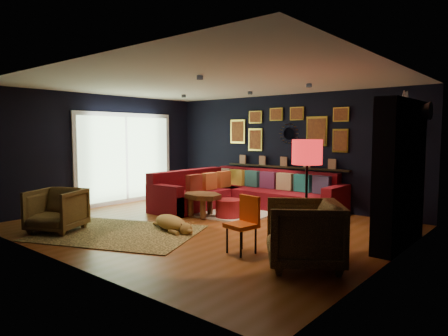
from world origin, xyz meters
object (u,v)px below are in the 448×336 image
Objects in this scene: gold_stool at (65,213)px; dog at (170,220)px; pouf at (229,208)px; armchair_right at (304,230)px; sectional at (240,194)px; coffee_table at (202,198)px; armchair_left at (57,208)px; orange_chair at (245,220)px; floor_lamp at (307,157)px.

gold_stool is 2.14m from dog.
pouf reaches higher than dog.
armchair_right is 0.82× the size of dog.
sectional is 4.06m from armchair_right.
sectional reaches higher than coffee_table.
armchair_left is at bearing -111.08° from armchair_right.
sectional is 3.40m from orange_chair.
coffee_table is at bearing 167.84° from floor_lamp.
coffee_table is 1.22× the size of armchair_left.
armchair_right is at bearing -40.87° from sectional.
coffee_table reaches higher than dog.
orange_chair is (3.71, 0.71, 0.28)m from gold_stool.
armchair_right reaches higher than gold_stool.
coffee_table is 1.23× the size of orange_chair.
gold_stool is (-4.65, -0.72, -0.27)m from armchair_right.
floor_lamp reaches higher than orange_chair.
floor_lamp is 2.66m from dog.
armchair_left is at bearing -126.62° from dog.
sectional is at bearing 64.80° from gold_stool.
pouf is 3.14m from gold_stool.
orange_chair is (-0.94, -0.00, 0.01)m from armchair_right.
armchair_right is 1.15× the size of orange_chair.
orange_chair is at bearing -32.96° from coffee_table.
floor_lamp is (2.65, -0.57, 0.96)m from coffee_table.
floor_lamp is at bearing -12.16° from coffee_table.
dog is (-2.32, -0.61, -1.16)m from floor_lamp.
coffee_table is at bearing -150.21° from armchair_right.
coffee_table reaches higher than gold_stool.
armchair_left is (-1.12, -3.77, 0.09)m from sectional.
armchair_right is (4.18, 1.12, 0.06)m from armchair_left.
sectional is 4.15× the size of armchair_left.
armchair_left is at bearing -151.41° from orange_chair.
floor_lamp is (2.67, -1.86, 1.04)m from sectional.
floor_lamp is (2.17, -0.84, 1.15)m from pouf.
coffee_table is at bearing -89.36° from sectional.
sectional reaches higher than dog.
orange_chair is at bearing -124.26° from floor_lamp.
pouf is 2.33m from orange_chair.
coffee_table is (0.01, -1.29, 0.07)m from sectional.
orange_chair is (2.13, -2.66, 0.16)m from sectional.
sectional is at bearing 47.04° from armchair_left.
armchair_right is at bearing 8.77° from gold_stool.
floor_lamp is (-0.40, 0.79, 0.89)m from armchair_right.
dog is (-2.71, 0.19, -0.27)m from armchair_right.
floor_lamp is (4.25, 1.51, 1.16)m from gold_stool.
floor_lamp is at bearing 65.31° from orange_chair.
floor_lamp reaches higher than sectional.
orange_chair is 0.50× the size of floor_lamp.
armchair_left is (-1.61, -2.76, 0.20)m from pouf.
floor_lamp reaches higher than armchair_left.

